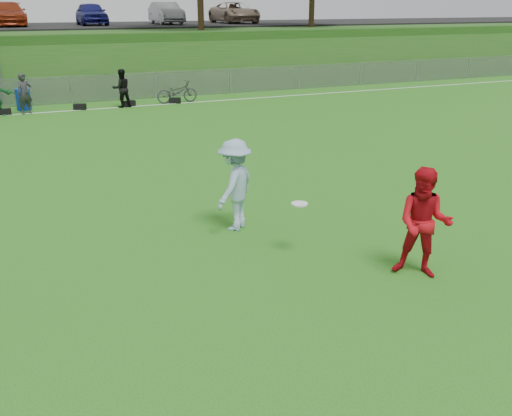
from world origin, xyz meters
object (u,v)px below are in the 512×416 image
frisbee (300,204)px  bicycle (177,92)px  player_blue (235,185)px  player_red_center (424,223)px  recycling_bin (23,99)px

frisbee → bicycle: (2.76, 17.68, -0.48)m
player_blue → frisbee: size_ratio=6.22×
player_red_center → bicycle: (1.25, 19.30, -0.45)m
player_blue → frisbee: player_blue is taller
recycling_bin → bicycle: 6.79m
player_red_center → player_blue: player_red_center is taller
player_red_center → player_blue: (-2.13, 3.29, -0.01)m
player_blue → player_red_center: bearing=80.4°
player_red_center → bicycle: 19.35m
player_blue → frisbee: 1.78m
player_red_center → bicycle: size_ratio=0.99×
player_blue → bicycle: 16.37m
bicycle → player_blue: bearing=166.1°
player_red_center → bicycle: bearing=129.8°
player_blue → recycling_bin: (-3.37, 16.81, -0.48)m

